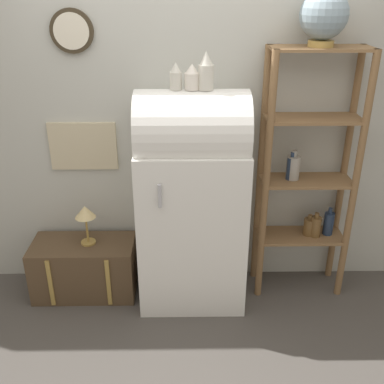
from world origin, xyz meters
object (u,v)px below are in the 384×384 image
object	(u,v)px
globe	(324,16)
suitcase_trunk	(85,268)
desk_lamp	(85,215)
refrigerator	(192,200)
vase_left	(176,77)
vase_right	(206,72)
vase_center	(191,78)

from	to	relation	value
globe	suitcase_trunk	bearing A→B (deg)	-178.31
globe	desk_lamp	xyz separation A→B (m)	(-1.59, -0.04, -1.35)
refrigerator	desk_lamp	bearing A→B (deg)	175.96
refrigerator	vase_left	distance (m)	0.86
suitcase_trunk	vase_right	xyz separation A→B (m)	(0.91, -0.05, 1.49)
vase_center	vase_left	bearing A→B (deg)	178.34
globe	vase_center	bearing A→B (deg)	-173.67
suitcase_trunk	desk_lamp	size ratio (longest dim) A/B	2.47
vase_left	desk_lamp	bearing A→B (deg)	175.88
globe	vase_center	distance (m)	0.90
refrigerator	suitcase_trunk	world-z (taller)	refrigerator
refrigerator	suitcase_trunk	distance (m)	1.02
refrigerator	suitcase_trunk	size ratio (longest dim) A/B	2.07
vase_right	suitcase_trunk	bearing A→B (deg)	177.11
vase_center	desk_lamp	bearing A→B (deg)	176.19
vase_left	vase_center	bearing A→B (deg)	-1.66
desk_lamp	suitcase_trunk	bearing A→B (deg)	-168.99
vase_center	refrigerator	bearing A→B (deg)	-39.98
vase_center	vase_right	xyz separation A→B (m)	(0.09, -0.00, 0.04)
globe	vase_right	distance (m)	0.80
vase_left	vase_right	distance (m)	0.19
globe	vase_left	bearing A→B (deg)	-174.52
vase_right	desk_lamp	distance (m)	1.35
globe	desk_lamp	size ratio (longest dim) A/B	1.10
vase_right	desk_lamp	size ratio (longest dim) A/B	0.76
vase_center	suitcase_trunk	bearing A→B (deg)	177.05
refrigerator	globe	distance (m)	1.46
suitcase_trunk	vase_right	size ratio (longest dim) A/B	3.24
suitcase_trunk	globe	world-z (taller)	globe
refrigerator	globe	size ratio (longest dim) A/B	4.67
refrigerator	vase_left	xyz separation A→B (m)	(-0.10, 0.01, 0.86)
refrigerator	vase_right	world-z (taller)	vase_right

